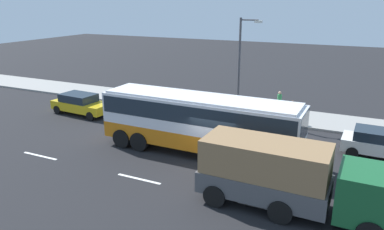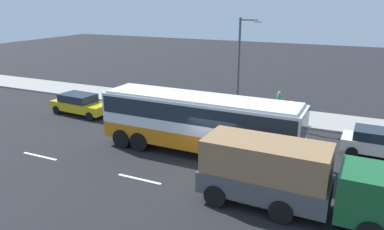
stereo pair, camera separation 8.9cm
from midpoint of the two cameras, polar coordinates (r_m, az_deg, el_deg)
The scene contains 9 objects.
ground_plane at distance 19.60m, azimuth 3.37°, elevation -7.60°, with size 120.00×120.00×0.00m, color black.
sidewalk_curb at distance 28.35m, azimuth 10.83°, elevation 0.23°, with size 80.00×4.00×0.15m, color gray.
lane_centreline at distance 21.72m, azimuth -21.04°, elevation -6.21°, with size 25.46×0.16×0.01m.
coach_bus at distance 20.21m, azimuth 1.21°, elevation -0.54°, with size 11.25×2.79×3.30m.
cargo_truck at distance 15.49m, azimuth 14.99°, elevation -9.06°, with size 7.70×2.64×2.79m.
car_yellow_taxi at distance 29.01m, azimuth -16.70°, elevation 1.71°, with size 4.76×2.24×1.54m.
pedestrian_near_curb at distance 26.24m, azimuth 15.29°, elevation 0.75°, with size 0.32×0.32×1.57m.
pedestrian_at_crossing at distance 27.95m, azimuth 13.43°, elevation 2.12°, with size 0.32×0.32×1.73m.
street_lamp at distance 26.63m, azimuth 7.71°, elevation 8.25°, with size 1.58×0.24×6.97m.
Camera 1 is at (6.58, -16.52, 8.23)m, focal length 34.55 mm.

